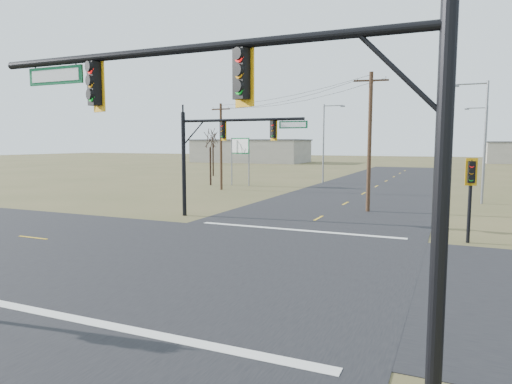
% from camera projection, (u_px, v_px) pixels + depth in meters
% --- Properties ---
extents(ground, '(320.00, 320.00, 0.00)m').
position_uv_depth(ground, '(240.00, 262.00, 19.06)').
color(ground, brown).
rests_on(ground, ground).
extents(road_ew, '(160.00, 14.00, 0.02)m').
position_uv_depth(road_ew, '(240.00, 262.00, 19.05)').
color(road_ew, black).
rests_on(road_ew, ground).
extents(road_ns, '(14.00, 160.00, 0.02)m').
position_uv_depth(road_ns, '(240.00, 262.00, 19.05)').
color(road_ns, black).
rests_on(road_ns, ground).
extents(stop_bar_near, '(12.00, 0.40, 0.01)m').
position_uv_depth(stop_bar_near, '(119.00, 328.00, 12.22)').
color(stop_bar_near, silver).
rests_on(stop_bar_near, road_ns).
extents(stop_bar_far, '(12.00, 0.40, 0.01)m').
position_uv_depth(stop_bar_far, '(297.00, 230.00, 25.89)').
color(stop_bar_far, silver).
rests_on(stop_bar_far, road_ns).
extents(mast_arm_near, '(11.05, 0.58, 7.63)m').
position_uv_depth(mast_arm_near, '(261.00, 115.00, 9.54)').
color(mast_arm_near, black).
rests_on(mast_arm_near, ground).
extents(mast_arm_far, '(8.84, 0.59, 7.00)m').
position_uv_depth(mast_arm_far, '(223.00, 141.00, 29.51)').
color(mast_arm_far, black).
rests_on(mast_arm_far, ground).
extents(pedestal_signal_ne, '(0.62, 0.54, 4.25)m').
position_uv_depth(pedestal_signal_ne, '(471.00, 181.00, 22.25)').
color(pedestal_signal_ne, black).
rests_on(pedestal_signal_ne, ground).
extents(utility_pole_near, '(2.41, 0.52, 9.92)m').
position_uv_depth(utility_pole_near, '(370.00, 140.00, 32.47)').
color(utility_pole_near, '#492E1F').
rests_on(utility_pole_near, ground).
extents(utility_pole_far, '(2.21, 0.32, 9.03)m').
position_uv_depth(utility_pole_far, '(221.00, 145.00, 47.84)').
color(utility_pole_far, '#492E1F').
rests_on(utility_pole_far, ground).
extents(highway_sign, '(2.79, 1.11, 5.52)m').
position_uv_depth(highway_sign, '(240.00, 152.00, 52.72)').
color(highway_sign, slate).
rests_on(highway_sign, ground).
extents(streetlight_a, '(2.77, 0.43, 9.87)m').
position_uv_depth(streetlight_a, '(482.00, 135.00, 36.71)').
color(streetlight_a, slate).
rests_on(streetlight_a, ground).
extents(streetlight_b, '(2.60, 0.29, 9.35)m').
position_uv_depth(streetlight_b, '(484.00, 140.00, 55.16)').
color(streetlight_b, slate).
rests_on(streetlight_b, ground).
extents(streetlight_c, '(2.68, 0.31, 9.60)m').
position_uv_depth(streetlight_c, '(325.00, 139.00, 55.65)').
color(streetlight_c, slate).
rests_on(streetlight_c, ground).
extents(bare_tree_a, '(3.60, 3.60, 6.97)m').
position_uv_depth(bare_tree_a, '(210.00, 138.00, 52.98)').
color(bare_tree_a, black).
rests_on(bare_tree_a, ground).
extents(bare_tree_b, '(3.72, 3.72, 7.49)m').
position_uv_depth(bare_tree_b, '(213.00, 136.00, 67.80)').
color(bare_tree_b, black).
rests_on(bare_tree_b, ground).
extents(warehouse_left, '(28.00, 14.00, 5.50)m').
position_uv_depth(warehouse_left, '(251.00, 151.00, 116.67)').
color(warehouse_left, '#A19A8E').
rests_on(warehouse_left, ground).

